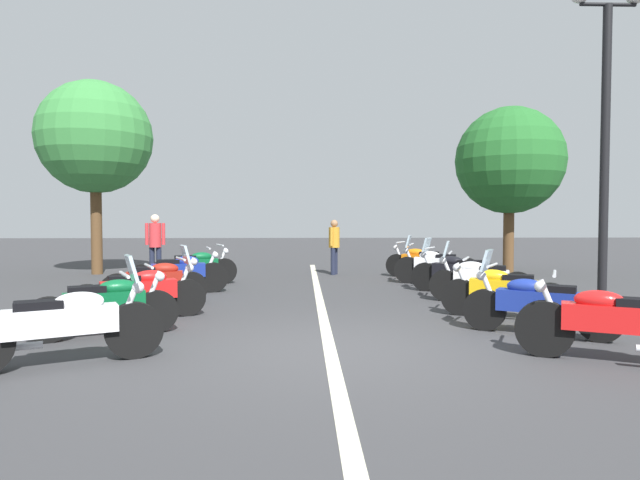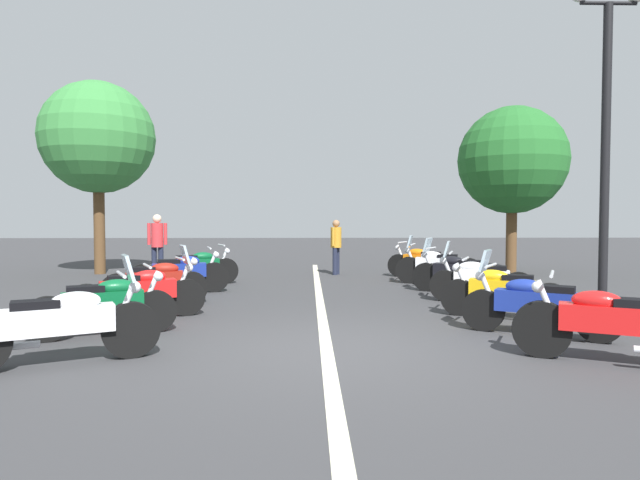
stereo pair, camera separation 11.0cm
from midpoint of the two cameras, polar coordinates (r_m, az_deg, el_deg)
ground_plane at (r=6.71m, az=0.60°, el=-11.82°), size 80.00×80.00×0.00m
lane_centre_stripe at (r=10.23m, az=-0.27°, el=-6.91°), size 17.34×0.16×0.01m
motorcycle_left_row_0 at (r=6.56m, az=-26.35°, el=-8.13°), size 1.13×2.02×1.22m
motorcycle_left_row_1 at (r=7.93m, az=-22.51°, el=-6.52°), size 1.03×1.87×0.98m
motorcycle_left_row_2 at (r=9.09m, az=-19.14°, el=-5.26°), size 1.10×2.02×1.20m
motorcycle_left_row_3 at (r=10.54m, az=-17.64°, el=-4.30°), size 0.73×1.95×0.99m
motorcycle_left_row_4 at (r=12.00m, az=-15.25°, el=-3.40°), size 0.86×2.12×1.01m
motorcycle_left_row_5 at (r=13.44m, az=-13.60°, el=-2.82°), size 1.04×2.02×1.00m
motorcycle_right_row_0 at (r=6.84m, az=28.87°, el=-7.83°), size 1.12×2.00×1.01m
motorcycle_right_row_1 at (r=7.99m, az=22.06°, el=-6.36°), size 1.22×1.87×1.19m
motorcycle_right_row_2 at (r=9.21m, az=18.82°, el=-5.24°), size 1.03×1.91×0.99m
motorcycle_right_row_3 at (r=10.80m, az=16.57°, el=-4.06°), size 0.93×1.93×1.20m
motorcycle_right_row_4 at (r=12.01m, az=14.46°, el=-3.37°), size 1.26×1.95×1.21m
motorcycle_right_row_5 at (r=13.55m, az=12.19°, el=-2.68°), size 0.95×2.08×1.23m
motorcycle_right_row_6 at (r=14.92m, az=10.65°, el=-2.30°), size 1.20×1.85×1.00m
street_lamp_twin_globe at (r=9.85m, az=28.27°, el=13.70°), size 0.32×1.22×5.39m
bystander_0 at (r=15.52m, az=1.34°, el=-0.29°), size 0.49×0.32×1.62m
bystander_1 at (r=15.00m, az=-17.61°, el=-0.11°), size 0.32×0.53×1.77m
roadside_tree_0 at (r=17.19m, az=-23.35°, el=10.10°), size 3.30×3.30×5.71m
roadside_tree_1 at (r=17.24m, az=19.67°, el=8.06°), size 3.26×3.26×5.06m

